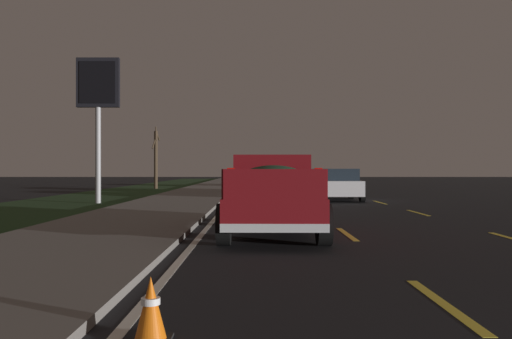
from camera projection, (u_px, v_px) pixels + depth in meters
The scene contains 11 objects.
ground at pixel (328, 197), 28.07m from camera, with size 144.00×144.00×0.00m, color black.
sidewalk_shoulder at pixel (190, 196), 28.07m from camera, with size 108.00×4.00×0.12m, color slate.
grass_verge at pixel (97, 197), 28.08m from camera, with size 108.00×6.00×0.01m, color #1E3819.
lane_markings at pixel (270, 195), 30.97m from camera, with size 108.00×7.04×0.01m.
pickup_truck at pixel (272, 192), 12.27m from camera, with size 5.45×2.33×1.87m.
sedan_silver at pixel (306, 178), 42.27m from camera, with size 4.42×2.06×1.54m.
sedan_white at pixel (338, 184), 25.43m from camera, with size 4.42×2.05×1.54m.
sedan_green at pixel (260, 181), 32.38m from camera, with size 4.43×2.08×1.54m.
gas_price_sign at pixel (98, 95), 23.25m from camera, with size 0.27×1.90×6.48m.
bare_tree_far at pixel (156, 158), 40.46m from camera, with size 1.67×0.38×4.82m.
traffic_cone_near at pixel (151, 310), 4.62m from camera, with size 0.36×0.36×0.58m.
Camera 1 is at (-1.07, 3.87, 1.53)m, focal length 36.67 mm.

